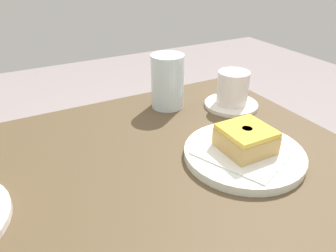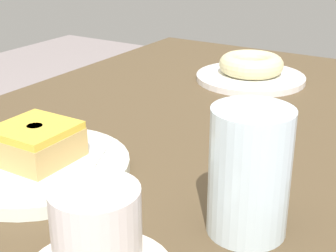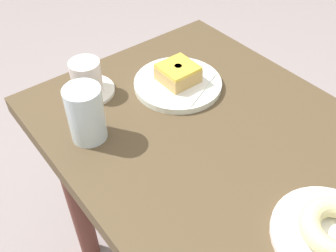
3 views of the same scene
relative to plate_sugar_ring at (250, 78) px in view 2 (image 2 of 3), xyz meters
The scene contains 9 objects.
table 0.27m from the plate_sugar_ring, ahead, with size 0.97×0.63×0.73m.
plate_sugar_ring is the anchor object (origin of this frame).
napkin_sugar_ring 0.01m from the plate_sugar_ring, ahead, with size 0.13×0.13×0.00m, color white.
donut_sugar_ring 0.03m from the plate_sugar_ring, 90.00° to the left, with size 0.12×0.12×0.04m, color beige.
plate_glazed_square 0.49m from the plate_sugar_ring, ahead, with size 0.22×0.22×0.02m, color white.
napkin_glazed_square 0.49m from the plate_sugar_ring, ahead, with size 0.15×0.15×0.00m, color white.
donut_glazed_square 0.50m from the plate_sugar_ring, ahead, with size 0.09×0.09×0.04m.
water_glass 0.51m from the plate_sugar_ring, 22.59° to the left, with size 0.08×0.08×0.13m, color silver.
coffee_cup 0.62m from the plate_sugar_ring, 11.35° to the left, with size 0.13×0.13×0.09m.
Camera 2 is at (0.64, 0.38, 1.02)m, focal length 54.09 mm.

